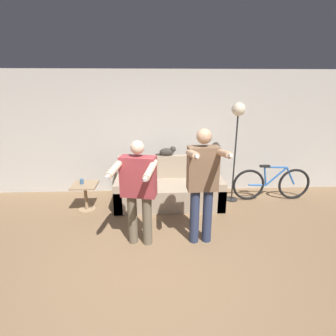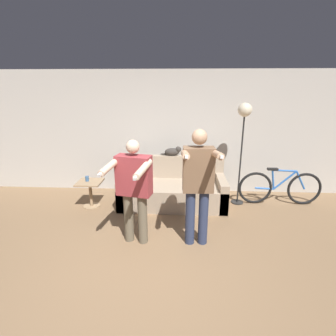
{
  "view_description": "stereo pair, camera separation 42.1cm",
  "coord_description": "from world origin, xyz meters",
  "px_view_note": "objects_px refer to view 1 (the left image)",
  "views": [
    {
      "loc": [
        0.08,
        -2.66,
        2.26
      ],
      "look_at": [
        0.28,
        1.48,
        0.97
      ],
      "focal_mm": 28.0,
      "sensor_mm": 36.0,
      "label": 1
    },
    {
      "loc": [
        0.5,
        -2.66,
        2.26
      ],
      "look_at": [
        0.28,
        1.48,
        0.97
      ],
      "focal_mm": 28.0,
      "sensor_mm": 36.0,
      "label": 2
    }
  ],
  "objects_px": {
    "person_left": "(138,187)",
    "cat": "(168,151)",
    "person_right": "(203,180)",
    "couch": "(169,190)",
    "cup": "(82,182)",
    "bicycle": "(271,184)",
    "side_table": "(85,192)",
    "floor_lamp": "(238,119)"
  },
  "relations": [
    {
      "from": "couch",
      "to": "bicycle",
      "type": "xyz_separation_m",
      "value": [
        2.12,
        0.08,
        0.07
      ]
    },
    {
      "from": "cup",
      "to": "person_left",
      "type": "bearing_deg",
      "value": -46.59
    },
    {
      "from": "cat",
      "to": "couch",
      "type": "bearing_deg",
      "value": -88.76
    },
    {
      "from": "couch",
      "to": "side_table",
      "type": "height_order",
      "value": "couch"
    },
    {
      "from": "couch",
      "to": "side_table",
      "type": "relative_size",
      "value": 3.97
    },
    {
      "from": "couch",
      "to": "person_right",
      "type": "distance_m",
      "value": 1.63
    },
    {
      "from": "person_left",
      "to": "floor_lamp",
      "type": "bearing_deg",
      "value": 51.38
    },
    {
      "from": "cat",
      "to": "person_right",
      "type": "bearing_deg",
      "value": -76.82
    },
    {
      "from": "cat",
      "to": "floor_lamp",
      "type": "bearing_deg",
      "value": -11.07
    },
    {
      "from": "person_left",
      "to": "side_table",
      "type": "distance_m",
      "value": 1.69
    },
    {
      "from": "person_right",
      "to": "person_left",
      "type": "bearing_deg",
      "value": 177.39
    },
    {
      "from": "cup",
      "to": "bicycle",
      "type": "relative_size",
      "value": 0.06
    },
    {
      "from": "person_right",
      "to": "cup",
      "type": "height_order",
      "value": "person_right"
    },
    {
      "from": "floor_lamp",
      "to": "person_right",
      "type": "bearing_deg",
      "value": -121.22
    },
    {
      "from": "person_right",
      "to": "floor_lamp",
      "type": "bearing_deg",
      "value": 56.16
    },
    {
      "from": "couch",
      "to": "cup",
      "type": "height_order",
      "value": "couch"
    },
    {
      "from": "couch",
      "to": "floor_lamp",
      "type": "distance_m",
      "value": 1.91
    },
    {
      "from": "person_left",
      "to": "bicycle",
      "type": "bearing_deg",
      "value": 41.44
    },
    {
      "from": "person_right",
      "to": "cat",
      "type": "xyz_separation_m",
      "value": [
        -0.41,
        1.76,
        -0.01
      ]
    },
    {
      "from": "person_right",
      "to": "cat",
      "type": "relative_size",
      "value": 4.03
    },
    {
      "from": "side_table",
      "to": "cup",
      "type": "xyz_separation_m",
      "value": [
        -0.05,
        0.02,
        0.19
      ]
    },
    {
      "from": "person_left",
      "to": "cup",
      "type": "height_order",
      "value": "person_left"
    },
    {
      "from": "person_right",
      "to": "bicycle",
      "type": "height_order",
      "value": "person_right"
    },
    {
      "from": "person_left",
      "to": "cat",
      "type": "relative_size",
      "value": 3.67
    },
    {
      "from": "person_left",
      "to": "cat",
      "type": "distance_m",
      "value": 1.83
    },
    {
      "from": "person_right",
      "to": "cup",
      "type": "bearing_deg",
      "value": 147.01
    },
    {
      "from": "floor_lamp",
      "to": "couch",
      "type": "bearing_deg",
      "value": -176.0
    },
    {
      "from": "couch",
      "to": "person_left",
      "type": "bearing_deg",
      "value": -109.8
    },
    {
      "from": "person_left",
      "to": "bicycle",
      "type": "xyz_separation_m",
      "value": [
        2.63,
        1.49,
        -0.57
      ]
    },
    {
      "from": "person_left",
      "to": "bicycle",
      "type": "distance_m",
      "value": 3.07
    },
    {
      "from": "bicycle",
      "to": "couch",
      "type": "bearing_deg",
      "value": -177.79
    },
    {
      "from": "person_right",
      "to": "side_table",
      "type": "relative_size",
      "value": 3.32
    },
    {
      "from": "couch",
      "to": "person_left",
      "type": "relative_size",
      "value": 1.32
    },
    {
      "from": "couch",
      "to": "cup",
      "type": "bearing_deg",
      "value": -172.75
    },
    {
      "from": "cat",
      "to": "person_left",
      "type": "bearing_deg",
      "value": -105.86
    },
    {
      "from": "floor_lamp",
      "to": "side_table",
      "type": "xyz_separation_m",
      "value": [
        -2.9,
        -0.32,
        -1.29
      ]
    },
    {
      "from": "person_right",
      "to": "cup",
      "type": "xyz_separation_m",
      "value": [
        -2.04,
        1.2,
        -0.43
      ]
    },
    {
      "from": "side_table",
      "to": "cup",
      "type": "distance_m",
      "value": 0.2
    },
    {
      "from": "cat",
      "to": "cup",
      "type": "height_order",
      "value": "cat"
    },
    {
      "from": "person_right",
      "to": "cat",
      "type": "height_order",
      "value": "person_right"
    },
    {
      "from": "side_table",
      "to": "couch",
      "type": "bearing_deg",
      "value": 8.32
    },
    {
      "from": "cup",
      "to": "bicycle",
      "type": "distance_m",
      "value": 3.78
    }
  ]
}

